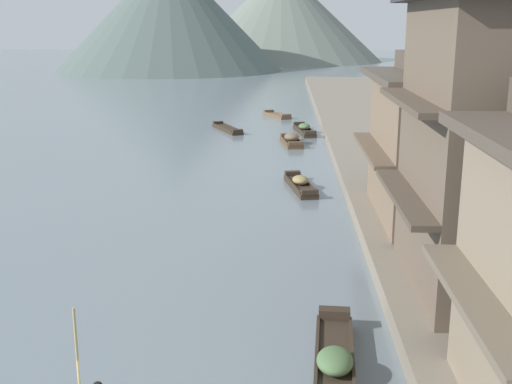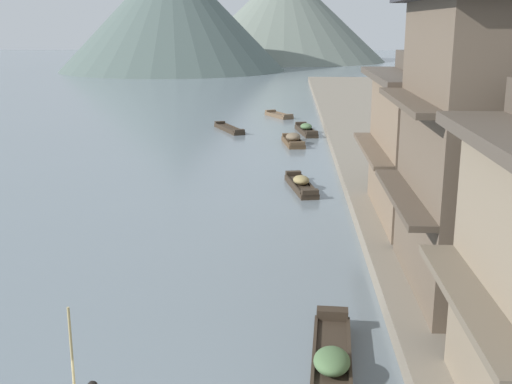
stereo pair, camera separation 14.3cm
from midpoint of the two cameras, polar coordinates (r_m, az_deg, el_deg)
The scene contains 10 objects.
riverbank_right at distance 40.40m, azimuth 19.45°, elevation 3.11°, with size 18.00×110.00×0.57m, color slate.
boat_moored_nearest at distance 56.11m, azimuth 1.77°, elevation 6.79°, with size 2.56×3.53×0.43m.
boat_moored_second at distance 31.30m, azimuth 3.81°, elevation 0.68°, with size 1.63×4.26×0.67m.
boat_moored_third at distance 14.98m, azimuth 6.67°, elevation -15.50°, with size 1.28×5.64×0.74m.
boat_moored_far at distance 48.77m, azimuth -2.64°, elevation 5.59°, with size 2.72×4.60×0.41m.
boat_midriver_drifting at distance 47.75m, azimuth 4.21°, elevation 5.51°, with size 1.66×4.77×0.72m.
boat_midriver_upstream at distance 43.09m, azimuth 3.07°, elevation 4.60°, with size 1.61×3.78×0.78m.
house_waterfront_tall at distance 25.23m, azimuth 16.33°, elevation 4.48°, with size 6.02×7.76×6.14m.
hill_far_west at distance 115.79m, azimuth -7.77°, elevation 15.49°, with size 39.06×39.06×19.71m, color #4C5B56.
hill_far_centre at distance 144.79m, azimuth 2.25°, elevation 15.40°, with size 43.64×43.64×19.77m, color slate.
Camera 1 is at (3.59, -7.95, 7.72)m, focal length 45.29 mm.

